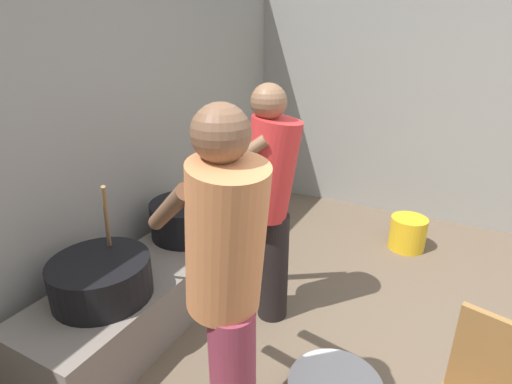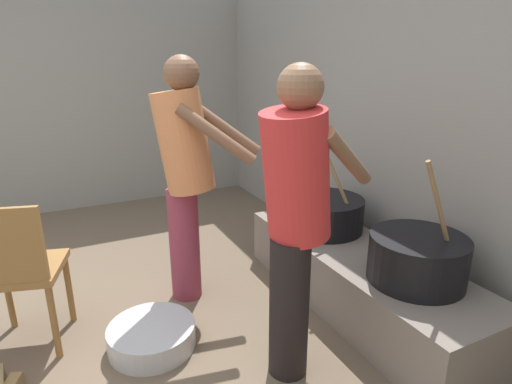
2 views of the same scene
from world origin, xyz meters
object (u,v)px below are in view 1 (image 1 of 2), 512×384
Objects in this scene: cook_in_orange_shirt at (226,278)px; bucket_yellow_plastic at (408,233)px; cooking_pot_secondary at (101,278)px; cook_in_red_shirt at (269,195)px; cooking_pot_main at (187,218)px.

cook_in_orange_shirt reaches higher than bucket_yellow_plastic.
cooking_pot_secondary is 0.44× the size of cook_in_red_shirt.
cook_in_orange_shirt is at bearing 168.89° from bucket_yellow_plastic.
bucket_yellow_plastic is (1.39, -0.71, -0.73)m from cook_in_red_shirt.
cooking_pot_secondary is 1.05m from cook_in_orange_shirt.
cooking_pot_secondary is 0.43× the size of cook_in_orange_shirt.
bucket_yellow_plastic is at bearing -11.11° from cook_in_orange_shirt.
cook_in_red_shirt reaches higher than bucket_yellow_plastic.
bucket_yellow_plastic is at bearing -26.93° from cook_in_red_shirt.
cook_in_red_shirt is at bearing 15.71° from cook_in_orange_shirt.
cooking_pot_main is 1.96m from bucket_yellow_plastic.
bucket_yellow_plastic is (2.12, -1.40, -0.36)m from cooking_pot_secondary.
cook_in_red_shirt reaches higher than cooking_pot_secondary.
cooking_pot_main is 1.04× the size of cooking_pot_secondary.
cooking_pot_secondary is at bearing 136.23° from cook_in_red_shirt.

